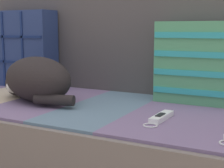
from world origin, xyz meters
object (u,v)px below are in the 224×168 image
object	(u,v)px
couch	(83,141)
throw_pillow_quilted	(21,49)
throw_pillow_striped	(203,63)
sleeping_cat	(35,80)
game_remote_far	(161,118)

from	to	relation	value
couch	throw_pillow_quilted	distance (m)	0.67
throw_pillow_quilted	throw_pillow_striped	xyz separation A→B (m)	(0.99, -0.00, -0.03)
couch	throw_pillow_striped	world-z (taller)	throw_pillow_striped
throw_pillow_quilted	sleeping_cat	xyz separation A→B (m)	(0.33, -0.29, -0.11)
throw_pillow_quilted	game_remote_far	bearing A→B (deg)	-20.28
game_remote_far	couch	bearing A→B (deg)	160.58
couch	sleeping_cat	world-z (taller)	sleeping_cat
throw_pillow_quilted	sleeping_cat	world-z (taller)	throw_pillow_quilted
throw_pillow_quilted	sleeping_cat	distance (m)	0.46
throw_pillow_quilted	game_remote_far	distance (m)	1.01
couch	game_remote_far	xyz separation A→B (m)	(0.41, -0.15, 0.19)
sleeping_cat	throw_pillow_striped	bearing A→B (deg)	23.85
couch	throw_pillow_striped	size ratio (longest dim) A/B	4.56
couch	throw_pillow_quilted	bearing A→B (deg)	159.02
couch	throw_pillow_quilted	size ratio (longest dim) A/B	4.33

